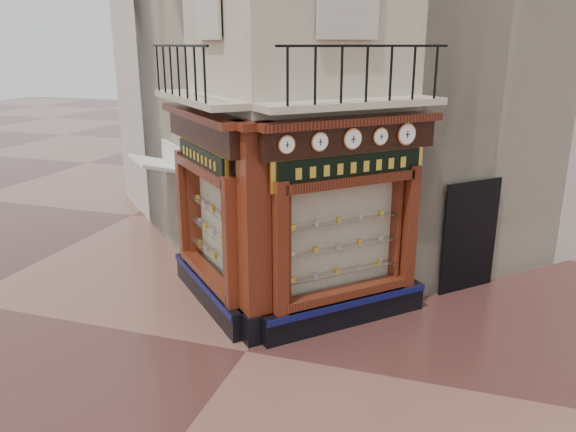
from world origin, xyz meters
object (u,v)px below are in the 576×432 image
at_px(awning, 161,257).
at_px(corner_pilaster, 254,238).
at_px(clock_b, 320,142).
at_px(clock_c, 352,139).
at_px(signboard_left, 202,157).
at_px(clock_a, 286,145).
at_px(signboard_right, 351,167).
at_px(clock_d, 380,136).
at_px(clock_e, 406,134).

bearing_deg(awning, corner_pilaster, -174.12).
bearing_deg(awning, clock_b, -163.86).
xyz_separation_m(clock_b, awning, (-4.81, 2.65, -3.62)).
height_order(corner_pilaster, clock_c, corner_pilaster).
distance_m(awning, signboard_left, 4.39).
xyz_separation_m(clock_a, clock_c, (0.90, 0.90, 0.00)).
relative_size(clock_a, signboard_left, 0.16).
xyz_separation_m(corner_pilaster, signboard_right, (1.46, 1.01, 1.15)).
bearing_deg(signboard_right, awning, 113.52).
bearing_deg(clock_d, awning, 117.66).
relative_size(clock_c, signboard_right, 0.16).
relative_size(awning, signboard_right, 0.68).
height_order(clock_c, signboard_left, clock_c).
relative_size(corner_pilaster, signboard_left, 2.06).
height_order(clock_c, clock_e, clock_e).
height_order(clock_d, awning, clock_d).
height_order(clock_a, clock_e, clock_e).
height_order(clock_c, clock_d, clock_c).
bearing_deg(awning, signboard_left, -176.61).
xyz_separation_m(clock_b, signboard_left, (-2.49, 0.59, -0.52)).
bearing_deg(corner_pilaster, clock_e, -8.54).
bearing_deg(clock_d, signboard_left, 139.88).
xyz_separation_m(clock_e, signboard_right, (-0.85, -0.69, -0.52)).
distance_m(clock_a, awning, 6.47).
height_order(clock_e, awning, clock_e).
bearing_deg(clock_c, awning, 112.45).
bearing_deg(signboard_left, corner_pilaster, -169.75).
xyz_separation_m(corner_pilaster, clock_b, (1.03, 0.42, 1.67)).
height_order(clock_c, signboard_right, clock_c).
relative_size(clock_e, signboard_left, 0.21).
bearing_deg(clock_e, clock_a, -180.00).
relative_size(clock_e, signboard_right, 0.18).
relative_size(clock_b, clock_d, 1.04).
bearing_deg(signboard_left, signboard_right, -135.00).
height_order(corner_pilaster, signboard_right, corner_pilaster).
bearing_deg(clock_a, signboard_right, 4.71).
distance_m(clock_e, signboard_left, 3.87).
distance_m(clock_d, signboard_left, 3.42).
height_order(clock_a, clock_c, clock_c).
xyz_separation_m(clock_c, clock_d, (0.41, 0.41, 0.00)).
distance_m(clock_a, clock_c, 1.27).
relative_size(clock_c, clock_d, 1.17).
relative_size(clock_c, clock_e, 0.92).
distance_m(clock_c, signboard_right, 0.54).
bearing_deg(awning, clock_e, -147.66).
distance_m(corner_pilaster, clock_e, 3.33).
bearing_deg(clock_d, clock_b, -180.00).
height_order(clock_a, clock_d, clock_d).
distance_m(awning, signboard_right, 6.43).
xyz_separation_m(corner_pilaster, clock_e, (2.31, 1.71, 1.67)).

